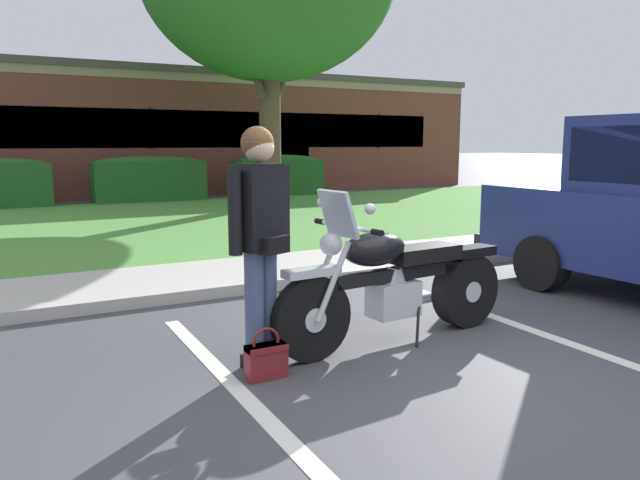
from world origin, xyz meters
TOP-DOWN VIEW (x-y plane):
  - ground_plane at (0.00, 0.00)m, footprint 140.00×140.00m
  - curb_strip at (0.00, 3.08)m, footprint 60.00×0.20m
  - concrete_walk at (0.00, 3.93)m, footprint 60.00×1.50m
  - grass_lawn at (0.00, 9.14)m, footprint 60.00×8.91m
  - stall_stripe_0 at (-1.55, 0.20)m, footprint 0.23×4.40m
  - stall_stripe_1 at (1.13, 0.20)m, footprint 0.23×4.40m
  - motorcycle at (0.02, 0.98)m, footprint 2.24×0.82m
  - rider_person at (-1.22, 0.98)m, footprint 0.54×0.38m
  - handbag at (-1.29, 0.75)m, footprint 0.28×0.13m
  - hedge_center_right at (1.07, 13.66)m, footprint 2.91×0.90m
  - hedge_right at (4.85, 13.66)m, footprint 2.62×0.90m
  - brick_building at (1.50, 20.01)m, footprint 23.42×9.99m

SIDE VIEW (x-z plane):
  - ground_plane at x=0.00m, z-range 0.00..0.00m
  - stall_stripe_0 at x=-1.55m, z-range 0.00..0.01m
  - stall_stripe_1 at x=1.13m, z-range 0.00..0.01m
  - grass_lawn at x=0.00m, z-range 0.00..0.06m
  - concrete_walk at x=0.00m, z-range 0.00..0.08m
  - curb_strip at x=0.00m, z-range 0.00..0.12m
  - handbag at x=-1.29m, z-range -0.04..0.32m
  - motorcycle at x=0.02m, z-range -0.14..1.12m
  - hedge_right at x=4.85m, z-range 0.03..1.27m
  - hedge_center_right at x=1.07m, z-range 0.03..1.27m
  - rider_person at x=-1.22m, z-range 0.14..1.84m
  - brick_building at x=1.50m, z-range 0.00..3.82m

